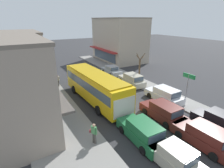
% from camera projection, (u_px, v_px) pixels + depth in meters
% --- Properties ---
extents(ground_plane, '(140.00, 140.00, 0.00)m').
position_uv_depth(ground_plane, '(130.00, 112.00, 17.44)').
color(ground_plane, '#2D2D30').
extents(lane_centre_line, '(0.20, 28.00, 0.01)m').
position_uv_depth(lane_centre_line, '(110.00, 97.00, 20.70)').
color(lane_centre_line, silver).
rests_on(lane_centre_line, ground).
extents(sidewalk_left, '(5.20, 44.00, 0.14)m').
position_uv_depth(sidewalk_left, '(47.00, 103.00, 19.13)').
color(sidewalk_left, gray).
rests_on(sidewalk_left, ground).
extents(kerb_right, '(2.80, 44.00, 0.12)m').
position_uv_depth(kerb_right, '(141.00, 83.00, 25.19)').
color(kerb_right, gray).
rests_on(kerb_right, ground).
extents(shopfront_corner_near, '(7.23, 8.99, 7.47)m').
position_uv_depth(shopfront_corner_near, '(4.00, 89.00, 13.12)').
color(shopfront_corner_near, gray).
rests_on(shopfront_corner_near, ground).
extents(shopfront_mid_block, '(9.06, 7.77, 7.40)m').
position_uv_depth(shopfront_mid_block, '(5.00, 65.00, 20.26)').
color(shopfront_mid_block, gray).
rests_on(shopfront_mid_block, ground).
extents(building_right_far, '(8.45, 11.77, 8.99)m').
position_uv_depth(building_right_far, '(119.00, 40.00, 37.95)').
color(building_right_far, '#B2A38E').
rests_on(building_right_far, ground).
extents(city_bus, '(3.13, 10.97, 3.23)m').
position_uv_depth(city_bus, '(95.00, 85.00, 19.16)').
color(city_bus, yellow).
rests_on(city_bus, ground).
extents(wagon_queue_gap_filler, '(2.01, 4.53, 1.58)m').
position_uv_depth(wagon_queue_gap_filler, '(142.00, 132.00, 13.09)').
color(wagon_queue_gap_filler, '#1E6638').
rests_on(wagon_queue_gap_filler, ground).
extents(wagon_adjacent_lane_lead, '(1.97, 4.52, 1.58)m').
position_uv_depth(wagon_adjacent_lane_lead, '(163.00, 112.00, 15.94)').
color(wagon_adjacent_lane_lead, '#561E19').
rests_on(wagon_adjacent_lane_lead, ground).
extents(hatchback_queue_far_back, '(1.94, 3.76, 1.54)m').
position_uv_depth(hatchback_queue_far_back, '(174.00, 157.00, 10.76)').
color(hatchback_queue_far_back, '#B7B29E').
rests_on(hatchback_queue_far_back, ground).
extents(wagon_behind_bus_near, '(2.06, 4.56, 1.58)m').
position_uv_depth(wagon_behind_bus_near, '(204.00, 136.00, 12.57)').
color(wagon_behind_bus_near, '#561E19').
rests_on(wagon_behind_bus_near, ground).
extents(parked_hatchback_kerb_front, '(1.91, 3.75, 1.54)m').
position_uv_depth(parked_hatchback_kerb_front, '(216.00, 120.00, 14.64)').
color(parked_hatchback_kerb_front, black).
rests_on(parked_hatchback_kerb_front, ground).
extents(parked_wagon_kerb_second, '(2.02, 4.54, 1.58)m').
position_uv_depth(parked_wagon_kerb_second, '(164.00, 95.00, 19.50)').
color(parked_wagon_kerb_second, silver).
rests_on(parked_wagon_kerb_second, ground).
extents(parked_wagon_kerb_third, '(2.01, 4.54, 1.58)m').
position_uv_depth(parked_wagon_kerb_third, '(132.00, 80.00, 24.35)').
color(parked_wagon_kerb_third, '#B7B29E').
rests_on(parked_wagon_kerb_third, ground).
extents(parked_sedan_kerb_rear, '(1.90, 4.20, 1.47)m').
position_uv_depth(parked_sedan_kerb_rear, '(112.00, 71.00, 28.99)').
color(parked_sedan_kerb_rear, '#9EA3A8').
rests_on(parked_sedan_kerb_rear, ground).
extents(traffic_light_downstreet, '(0.33, 0.24, 4.20)m').
position_uv_depth(traffic_light_downstreet, '(50.00, 58.00, 27.97)').
color(traffic_light_downstreet, gray).
rests_on(traffic_light_downstreet, ground).
extents(directional_road_sign, '(0.10, 1.40, 3.60)m').
position_uv_depth(directional_road_sign, '(188.00, 82.00, 17.80)').
color(directional_road_sign, gray).
rests_on(directional_road_sign, ground).
extents(street_tree_right, '(1.58, 1.56, 4.17)m').
position_uv_depth(street_tree_right, '(140.00, 69.00, 25.05)').
color(street_tree_right, brown).
rests_on(street_tree_right, ground).
extents(pedestrian_with_handbag_near, '(0.64, 0.43, 1.63)m').
position_uv_depth(pedestrian_with_handbag_near, '(58.00, 80.00, 23.27)').
color(pedestrian_with_handbag_near, '#4C4742').
rests_on(pedestrian_with_handbag_near, sidewalk_left).
extents(pedestrian_browsing_midblock, '(0.44, 0.64, 1.63)m').
position_uv_depth(pedestrian_browsing_midblock, '(94.00, 132.00, 12.50)').
color(pedestrian_browsing_midblock, '#4C4742').
rests_on(pedestrian_browsing_midblock, sidewalk_left).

